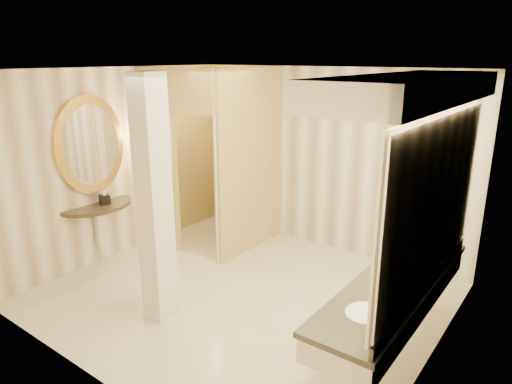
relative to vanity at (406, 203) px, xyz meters
The scene contains 16 objects.
floor 2.57m from the vanity, behind, with size 4.50×4.50×0.00m, color silver.
ceiling 2.26m from the vanity, behind, with size 4.50×4.50×0.00m, color white.
wall_back 2.96m from the vanity, 132.17° to the left, with size 4.50×0.02×2.70m, color white.
wall_front 2.70m from the vanity, 137.49° to the right, with size 4.50×0.02×2.70m, color white.
wall_left 4.24m from the vanity, behind, with size 0.02×4.00×2.70m, color white.
wall_right 0.43m from the vanity, 34.43° to the left, with size 0.02×4.00×2.70m, color white.
toilet_closet 3.33m from the vanity, 159.74° to the left, with size 1.50×1.55×2.70m.
wall_sconce 3.95m from the vanity, behind, with size 0.14×0.14×0.42m.
vanity is the anchor object (origin of this frame).
console_shelf 4.21m from the vanity, behind, with size 1.04×1.04×1.97m.
pillar 2.55m from the vanity, 163.61° to the right, with size 0.29×0.29×2.70m, color white.
tissue_box 4.14m from the vanity, behind, with size 0.13×0.13×0.13m, color black.
toilet 3.71m from the vanity, 152.09° to the left, with size 0.40×0.70×0.71m, color white.
soap_bottle_a 0.70m from the vanity, 145.81° to the left, with size 0.06×0.06×0.12m, color beige.
soap_bottle_b 0.71m from the vanity, 122.12° to the left, with size 0.08×0.08×0.10m, color silver.
soap_bottle_c 0.68m from the vanity, 129.60° to the left, with size 0.09×0.09×0.23m, color #C6B28C.
Camera 1 is at (3.17, -3.95, 2.84)m, focal length 32.00 mm.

